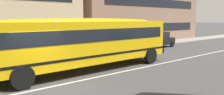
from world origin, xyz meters
The scene contains 4 objects.
ground_plane centered at (0.00, 0.00, 0.00)m, with size 400.00×400.00×0.00m, color #424244.
lane_centreline centered at (0.00, 0.00, 0.00)m, with size 110.00×0.16×0.01m, color silver.
school_bus centered at (3.41, 1.84, 1.82)m, with size 13.76×3.26×3.07m.
parked_car_black_near_corner centered at (16.13, 5.87, 0.84)m, with size 3.94×1.96×1.64m.
Camera 1 is at (-4.62, -9.47, 3.02)m, focal length 38.14 mm.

